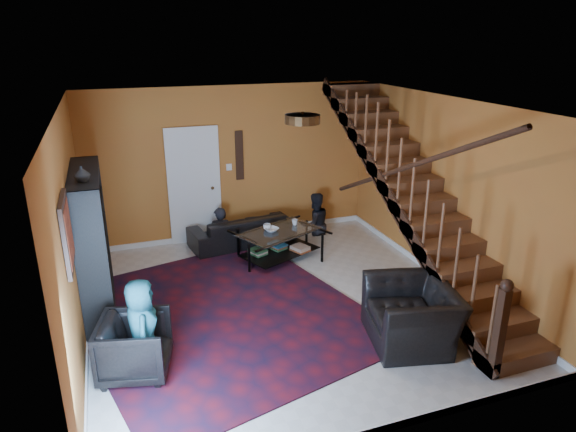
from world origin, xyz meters
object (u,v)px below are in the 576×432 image
armchair_right (412,314)px  coffee_table (280,243)px  sofa (242,230)px  armchair_left (135,347)px

armchair_right → coffee_table: 2.99m
coffee_table → sofa: bearing=116.4°
sofa → armchair_left: (-2.10, -3.28, 0.07)m
coffee_table → armchair_left: bearing=-136.2°
sofa → coffee_table: sofa is taller
armchair_right → coffee_table: bearing=-152.7°
sofa → coffee_table: size_ratio=1.23×
sofa → coffee_table: bearing=108.5°
armchair_left → armchair_right: (3.27, -0.47, 0.03)m
sofa → armchair_right: armchair_right is taller
sofa → armchair_left: 3.90m
armchair_left → coffee_table: armchair_left is taller
sofa → armchair_right: bearing=99.4°
armchair_right → sofa: bearing=-149.8°
armchair_left → armchair_right: bearing=-83.5°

